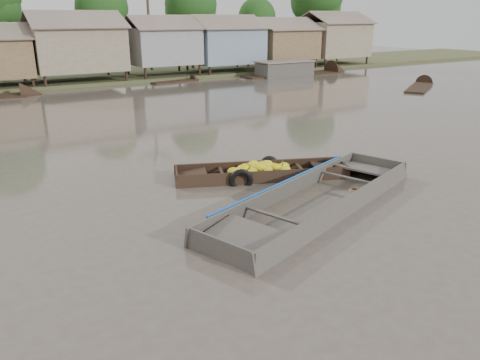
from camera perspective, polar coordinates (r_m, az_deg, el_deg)
ground at (r=11.68m, az=4.37°, el=-5.69°), size 120.00×120.00×0.00m
riverbank at (r=41.48m, az=-19.41°, el=15.69°), size 120.00×12.47×10.22m
banana_boat at (r=15.10m, az=2.33°, el=0.89°), size 5.66×3.33×0.79m
viewer_boat at (r=13.01m, az=9.15°, el=-2.84°), size 8.27×4.56×0.65m
distant_boats at (r=38.14m, az=-1.55°, el=12.16°), size 45.29×15.20×1.38m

